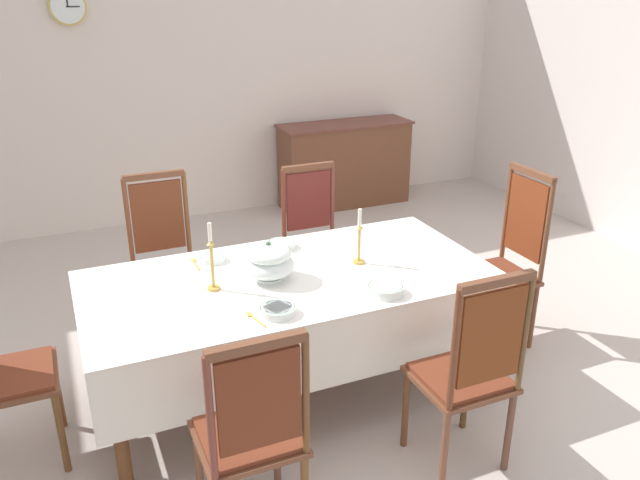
{
  "coord_description": "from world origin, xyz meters",
  "views": [
    {
      "loc": [
        -1.13,
        -3.1,
        2.32
      ],
      "look_at": [
        0.15,
        -0.14,
        1.0
      ],
      "focal_mm": 35.73,
      "sensor_mm": 36.0,
      "label": 1
    }
  ],
  "objects_px": {
    "dining_table": "(290,288)",
    "mounted_clock": "(68,7)",
    "bowl_far_right": "(281,244)",
    "chair_south_a": "(252,431)",
    "soup_tureen": "(269,261)",
    "spoon_secondary": "(251,316)",
    "chair_north_a": "(165,258)",
    "chair_head_east": "(507,258)",
    "chair_south_b": "(470,369)",
    "bowl_far_left": "(385,289)",
    "candlestick_west": "(212,263)",
    "bowl_near_right": "(277,310)",
    "chair_north_b": "(315,237)",
    "sideboard": "(344,164)",
    "candlestick_east": "(359,242)",
    "bowl_near_left": "(213,258)",
    "spoon_primary": "(194,262)"
  },
  "relations": [
    {
      "from": "dining_table",
      "to": "mounted_clock",
      "type": "xyz_separation_m",
      "value": [
        -0.8,
        3.27,
        1.41
      ]
    },
    {
      "from": "bowl_far_right",
      "to": "chair_south_a",
      "type": "bearing_deg",
      "value": -115.26
    },
    {
      "from": "mounted_clock",
      "to": "soup_tureen",
      "type": "bearing_deg",
      "value": -78.17
    },
    {
      "from": "chair_south_a",
      "to": "spoon_secondary",
      "type": "xyz_separation_m",
      "value": [
        0.19,
        0.58,
        0.21
      ]
    },
    {
      "from": "soup_tureen",
      "to": "spoon_secondary",
      "type": "bearing_deg",
      "value": -121.22
    },
    {
      "from": "soup_tureen",
      "to": "bowl_far_right",
      "type": "height_order",
      "value": "soup_tureen"
    },
    {
      "from": "chair_south_a",
      "to": "chair_north_a",
      "type": "height_order",
      "value": "chair_north_a"
    },
    {
      "from": "chair_head_east",
      "to": "soup_tureen",
      "type": "xyz_separation_m",
      "value": [
        -1.66,
        -0.0,
        0.28
      ]
    },
    {
      "from": "chair_south_b",
      "to": "spoon_secondary",
      "type": "bearing_deg",
      "value": 147.13
    },
    {
      "from": "bowl_far_left",
      "to": "spoon_secondary",
      "type": "distance_m",
      "value": 0.73
    },
    {
      "from": "candlestick_west",
      "to": "spoon_secondary",
      "type": "distance_m",
      "value": 0.41
    },
    {
      "from": "dining_table",
      "to": "bowl_near_right",
      "type": "xyz_separation_m",
      "value": [
        -0.21,
        -0.39,
        0.1
      ]
    },
    {
      "from": "bowl_far_left",
      "to": "chair_north_b",
      "type": "bearing_deg",
      "value": 82.71
    },
    {
      "from": "candlestick_west",
      "to": "sideboard",
      "type": "bearing_deg",
      "value": 53.61
    },
    {
      "from": "bowl_far_left",
      "to": "chair_head_east",
      "type": "bearing_deg",
      "value": 19.62
    },
    {
      "from": "chair_north_a",
      "to": "chair_north_b",
      "type": "xyz_separation_m",
      "value": [
        1.1,
        -0.0,
        -0.02
      ]
    },
    {
      "from": "candlestick_west",
      "to": "dining_table",
      "type": "bearing_deg",
      "value": 0.0
    },
    {
      "from": "candlestick_west",
      "to": "candlestick_east",
      "type": "distance_m",
      "value": 0.87
    },
    {
      "from": "chair_north_a",
      "to": "sideboard",
      "type": "distance_m",
      "value": 3.12
    },
    {
      "from": "soup_tureen",
      "to": "mounted_clock",
      "type": "distance_m",
      "value": 3.55
    },
    {
      "from": "dining_table",
      "to": "bowl_far_left",
      "type": "bearing_deg",
      "value": -46.87
    },
    {
      "from": "spoon_secondary",
      "to": "chair_south_a",
      "type": "bearing_deg",
      "value": -121.91
    },
    {
      "from": "chair_north_a",
      "to": "chair_south_a",
      "type": "bearing_deg",
      "value": 90.0
    },
    {
      "from": "chair_north_b",
      "to": "candlestick_east",
      "type": "bearing_deg",
      "value": 82.52
    },
    {
      "from": "chair_south_b",
      "to": "bowl_near_left",
      "type": "distance_m",
      "value": 1.61
    },
    {
      "from": "chair_north_b",
      "to": "chair_head_east",
      "type": "xyz_separation_m",
      "value": [
        0.98,
        -0.95,
        0.04
      ]
    },
    {
      "from": "candlestick_west",
      "to": "spoon_secondary",
      "type": "height_order",
      "value": "candlestick_west"
    },
    {
      "from": "chair_head_east",
      "to": "bowl_far_right",
      "type": "bearing_deg",
      "value": 74.85
    },
    {
      "from": "bowl_far_right",
      "to": "spoon_secondary",
      "type": "xyz_separation_m",
      "value": [
        -0.44,
        -0.76,
        -0.02
      ]
    },
    {
      "from": "chair_south_a",
      "to": "candlestick_west",
      "type": "xyz_separation_m",
      "value": [
        0.1,
        0.95,
        0.36
      ]
    },
    {
      "from": "spoon_secondary",
      "to": "bowl_far_left",
      "type": "bearing_deg",
      "value": -17.0
    },
    {
      "from": "chair_south_a",
      "to": "spoon_secondary",
      "type": "relative_size",
      "value": 6.13
    },
    {
      "from": "dining_table",
      "to": "bowl_near_left",
      "type": "relative_size",
      "value": 15.21
    },
    {
      "from": "dining_table",
      "to": "bowl_far_right",
      "type": "xyz_separation_m",
      "value": [
        0.1,
        0.39,
        0.1
      ]
    },
    {
      "from": "chair_north_b",
      "to": "mounted_clock",
      "type": "bearing_deg",
      "value": -59.51
    },
    {
      "from": "spoon_secondary",
      "to": "sideboard",
      "type": "xyz_separation_m",
      "value": [
        2.13,
        3.39,
        -0.32
      ]
    },
    {
      "from": "spoon_primary",
      "to": "chair_head_east",
      "type": "bearing_deg",
      "value": -10.43
    },
    {
      "from": "spoon_primary",
      "to": "chair_north_b",
      "type": "bearing_deg",
      "value": 29.5
    },
    {
      "from": "bowl_far_right",
      "to": "mounted_clock",
      "type": "bearing_deg",
      "value": 107.38
    },
    {
      "from": "chair_north_b",
      "to": "chair_north_a",
      "type": "bearing_deg",
      "value": -0.21
    },
    {
      "from": "candlestick_east",
      "to": "bowl_near_left",
      "type": "relative_size",
      "value": 2.26
    },
    {
      "from": "chair_south_a",
      "to": "candlestick_east",
      "type": "distance_m",
      "value": 1.4
    },
    {
      "from": "candlestick_west",
      "to": "bowl_near_left",
      "type": "distance_m",
      "value": 0.4
    },
    {
      "from": "bowl_far_right",
      "to": "mounted_clock",
      "type": "height_order",
      "value": "mounted_clock"
    },
    {
      "from": "chair_south_b",
      "to": "bowl_near_left",
      "type": "relative_size",
      "value": 7.53
    },
    {
      "from": "bowl_far_left",
      "to": "spoon_primary",
      "type": "bearing_deg",
      "value": 136.11
    },
    {
      "from": "chair_head_east",
      "to": "bowl_near_right",
      "type": "distance_m",
      "value": 1.81
    },
    {
      "from": "candlestick_west",
      "to": "mounted_clock",
      "type": "distance_m",
      "value": 3.49
    },
    {
      "from": "chair_north_a",
      "to": "mounted_clock",
      "type": "relative_size",
      "value": 3.61
    },
    {
      "from": "chair_north_a",
      "to": "chair_head_east",
      "type": "distance_m",
      "value": 2.29
    }
  ]
}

